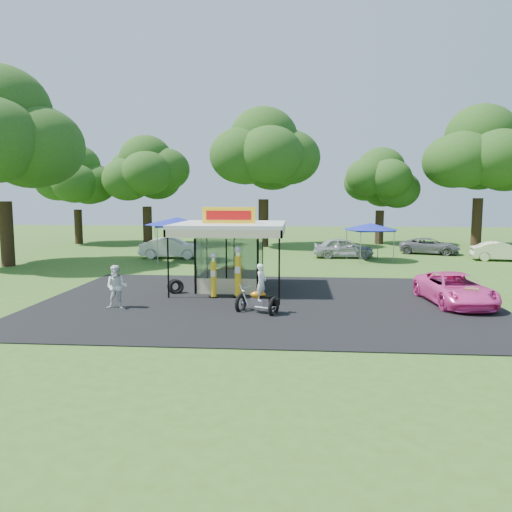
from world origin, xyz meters
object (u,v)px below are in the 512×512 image
object	(u,v)px
gas_pump_right	(238,273)
pink_sedan	(455,289)
a_frame_sign	(471,299)
spectator_west	(117,287)
kiosk_car	(236,273)
gas_pump_left	(213,277)
bg_car_d	(429,246)
gas_station_kiosk	(231,255)
motorcycle	(260,294)
bg_car_a	(172,248)
bg_car_e	(502,251)
tent_west	(176,221)
bg_car_c	(343,248)
tent_east	(370,227)

from	to	relation	value
gas_pump_right	pink_sedan	size ratio (longest dim) A/B	0.49
a_frame_sign	spectator_west	distance (m)	14.67
gas_pump_right	kiosk_car	xyz separation A→B (m)	(-0.63, 4.36, -0.69)
gas_pump_left	bg_car_d	size ratio (longest dim) A/B	0.45
gas_station_kiosk	motorcycle	bearing A→B (deg)	-70.20
pink_sedan	bg_car_a	size ratio (longest dim) A/B	1.04
pink_sedan	spectator_west	size ratio (longest dim) A/B	2.67
bg_car_e	tent_west	bearing A→B (deg)	102.36
gas_station_kiosk	gas_pump_right	bearing A→B (deg)	-73.71
kiosk_car	tent_west	distance (m)	10.58
bg_car_c	tent_east	size ratio (longest dim) A/B	1.15
pink_sedan	spectator_west	bearing A→B (deg)	-177.63
gas_pump_left	spectator_west	size ratio (longest dim) A/B	1.15
motorcycle	bg_car_e	world-z (taller)	motorcycle
tent_west	a_frame_sign	bearing A→B (deg)	-43.33
bg_car_c	pink_sedan	bearing A→B (deg)	-169.56
a_frame_sign	bg_car_d	distance (m)	21.34
bg_car_d	bg_car_a	bearing A→B (deg)	121.08
gas_pump_right	tent_west	xyz separation A→B (m)	(-6.06, 13.12, 1.72)
a_frame_sign	bg_car_e	bearing A→B (deg)	86.45
a_frame_sign	bg_car_c	world-z (taller)	bg_car_c
gas_pump_right	bg_car_a	world-z (taller)	gas_pump_right
gas_station_kiosk	bg_car_a	distance (m)	13.96
tent_west	pink_sedan	bearing A→B (deg)	-41.21
bg_car_d	gas_pump_right	bearing A→B (deg)	163.28
gas_station_kiosk	pink_sedan	xyz separation A→B (m)	(10.22, -2.75, -1.10)
gas_station_kiosk	bg_car_a	bearing A→B (deg)	116.47
kiosk_car	bg_car_e	world-z (taller)	bg_car_e
bg_car_e	tent_east	size ratio (longest dim) A/B	1.07
kiosk_car	spectator_west	xyz separation A→B (m)	(-4.16, -7.02, 0.44)
gas_station_kiosk	bg_car_d	xyz separation A→B (m)	(14.19, 16.97, -1.13)
gas_pump_left	bg_car_a	world-z (taller)	gas_pump_left
kiosk_car	tent_west	size ratio (longest dim) A/B	0.62
tent_east	gas_pump_left	bearing A→B (deg)	-122.36
gas_station_kiosk	motorcycle	size ratio (longest dim) A/B	2.56
gas_station_kiosk	bg_car_c	bearing A→B (deg)	63.36
gas_station_kiosk	tent_east	world-z (taller)	gas_station_kiosk
bg_car_e	spectator_west	bearing A→B (deg)	135.96
spectator_west	gas_pump_left	bearing A→B (deg)	27.58
bg_car_a	motorcycle	bearing A→B (deg)	-156.39
bg_car_e	gas_pump_right	bearing A→B (deg)	138.12
bg_car_a	bg_car_d	world-z (taller)	bg_car_a
gas_pump_left	motorcycle	distance (m)	3.74
motorcycle	bg_car_c	xyz separation A→B (m)	(5.03, 18.95, -0.04)
bg_car_d	gas_pump_left	bearing A→B (deg)	161.32
kiosk_car	bg_car_e	xyz separation A→B (m)	(18.31, 10.67, 0.22)
kiosk_car	tent_east	bearing A→B (deg)	-41.11
pink_sedan	bg_car_a	world-z (taller)	bg_car_a
bg_car_d	tent_east	world-z (taller)	tent_east
bg_car_e	tent_west	xyz separation A→B (m)	(-23.74, -1.92, 2.19)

